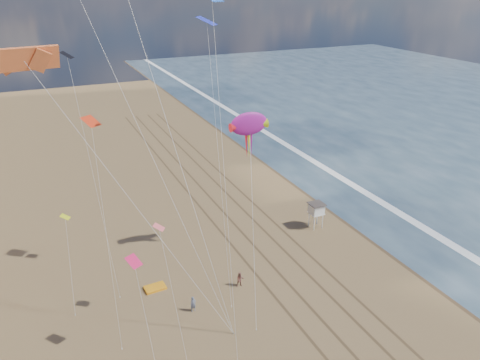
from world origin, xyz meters
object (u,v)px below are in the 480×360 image
object	(u,v)px
lifeguard_stand	(316,209)
show_kite	(249,124)
kite_flyer_a	(193,304)
kite_flyer_b	(240,279)
grounded_kite	(155,288)

from	to	relation	value
lifeguard_stand	show_kite	bearing A→B (deg)	-172.86
kite_flyer_a	kite_flyer_b	bearing A→B (deg)	9.54
lifeguard_stand	show_kite	xyz separation A→B (m)	(-10.29, -1.29, 12.88)
show_kite	kite_flyer_a	size ratio (longest dim) A/B	12.50
lifeguard_stand	kite_flyer_a	world-z (taller)	lifeguard_stand
grounded_kite	show_kite	xyz separation A→B (m)	(12.13, 2.96, 15.38)
kite_flyer_a	kite_flyer_b	xyz separation A→B (m)	(5.79, 1.76, 0.03)
kite_flyer_a	kite_flyer_b	size ratio (longest dim) A/B	0.97
lifeguard_stand	grounded_kite	xyz separation A→B (m)	(-22.41, -4.25, -2.49)
lifeguard_stand	kite_flyer_a	bearing A→B (deg)	-155.06
grounded_kite	kite_flyer_b	world-z (taller)	kite_flyer_b
grounded_kite	kite_flyer_a	distance (m)	5.64
lifeguard_stand	kite_flyer_a	size ratio (longest dim) A/B	2.10
lifeguard_stand	kite_flyer_b	size ratio (longest dim) A/B	2.04
lifeguard_stand	show_kite	size ratio (longest dim) A/B	0.17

